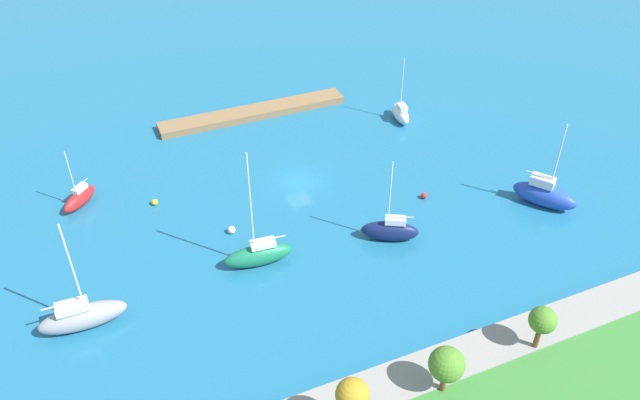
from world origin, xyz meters
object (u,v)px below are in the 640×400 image
(sailboat_green_along_channel, at_px, (258,254))
(mooring_buoy_white, at_px, (232,230))
(sailboat_gray_near_pier, at_px, (82,316))
(mooring_buoy_red, at_px, (424,196))
(park_tree_midwest, at_px, (352,395))
(sailboat_white_inner_mooring, at_px, (400,113))
(pier_dock, at_px, (253,112))
(sailboat_blue_by_breakwater, at_px, (544,194))
(sailboat_red_center_basin, at_px, (80,198))
(mooring_buoy_yellow, at_px, (155,202))
(park_tree_center, at_px, (543,321))
(sailboat_navy_off_beacon, at_px, (390,230))
(park_tree_east, at_px, (447,365))

(sailboat_green_along_channel, distance_m, mooring_buoy_white, 5.42)
(sailboat_gray_near_pier, relative_size, mooring_buoy_red, 16.25)
(park_tree_midwest, relative_size, mooring_buoy_white, 6.67)
(sailboat_gray_near_pier, height_order, sailboat_white_inner_mooring, sailboat_gray_near_pier)
(park_tree_midwest, relative_size, sailboat_green_along_channel, 0.42)
(pier_dock, bearing_deg, sailboat_blue_by_breakwater, 125.72)
(sailboat_red_center_basin, bearing_deg, mooring_buoy_yellow, 112.56)
(park_tree_midwest, height_order, mooring_buoy_white, park_tree_midwest)
(park_tree_center, relative_size, sailboat_navy_off_beacon, 0.46)
(sailboat_white_inner_mooring, height_order, mooring_buoy_red, sailboat_white_inner_mooring)
(pier_dock, distance_m, mooring_buoy_yellow, 20.87)
(sailboat_white_inner_mooring, bearing_deg, mooring_buoy_yellow, 108.88)
(sailboat_red_center_basin, relative_size, mooring_buoy_yellow, 10.02)
(mooring_buoy_white, xyz_separation_m, mooring_buoy_yellow, (5.99, -7.58, -0.05))
(park_tree_midwest, bearing_deg, pier_dock, -100.26)
(sailboat_red_center_basin, distance_m, mooring_buoy_white, 16.77)
(sailboat_green_along_channel, relative_size, mooring_buoy_red, 18.54)
(sailboat_gray_near_pier, bearing_deg, sailboat_blue_by_breakwater, -0.94)
(park_tree_center, xyz_separation_m, sailboat_blue_by_breakwater, (-13.72, -15.59, -2.72))
(sailboat_gray_near_pier, bearing_deg, sailboat_green_along_channel, 6.58)
(mooring_buoy_red, bearing_deg, mooring_buoy_yellow, -20.96)
(sailboat_blue_by_breakwater, height_order, mooring_buoy_white, sailboat_blue_by_breakwater)
(mooring_buoy_yellow, bearing_deg, mooring_buoy_white, 128.34)
(sailboat_gray_near_pier, bearing_deg, park_tree_midwest, -48.05)
(sailboat_green_along_channel, height_order, mooring_buoy_white, sailboat_green_along_channel)
(sailboat_white_inner_mooring, relative_size, sailboat_blue_by_breakwater, 0.86)
(pier_dock, bearing_deg, sailboat_green_along_channel, 72.66)
(sailboat_blue_by_breakwater, xyz_separation_m, mooring_buoy_red, (10.70, -5.81, -0.99))
(park_tree_center, distance_m, sailboat_gray_near_pier, 36.22)
(sailboat_navy_off_beacon, xyz_separation_m, mooring_buoy_yellow, (19.72, -14.54, -0.81))
(park_tree_east, relative_size, sailboat_gray_near_pier, 0.38)
(mooring_buoy_red, bearing_deg, park_tree_center, 81.97)
(park_tree_east, height_order, mooring_buoy_red, park_tree_east)
(sailboat_navy_off_beacon, height_order, mooring_buoy_white, sailboat_navy_off_beacon)
(sailboat_red_center_basin, bearing_deg, park_tree_midwest, 66.97)
(pier_dock, xyz_separation_m, park_tree_east, (0.87, 46.02, 3.38))
(sailboat_blue_by_breakwater, bearing_deg, sailboat_gray_near_pier, -126.85)
(park_tree_center, bearing_deg, pier_dock, -80.27)
(sailboat_green_along_channel, height_order, mooring_buoy_red, sailboat_green_along_channel)
(sailboat_navy_off_beacon, relative_size, sailboat_white_inner_mooring, 1.08)
(sailboat_white_inner_mooring, bearing_deg, park_tree_east, 163.96)
(mooring_buoy_yellow, bearing_deg, pier_dock, -137.61)
(mooring_buoy_white, bearing_deg, park_tree_midwest, 92.37)
(park_tree_center, relative_size, sailboat_white_inner_mooring, 0.50)
(park_tree_east, height_order, mooring_buoy_yellow, park_tree_east)
(sailboat_blue_by_breakwater, distance_m, mooring_buoy_white, 32.05)
(sailboat_navy_off_beacon, bearing_deg, mooring_buoy_white, 1.98)
(mooring_buoy_white, bearing_deg, sailboat_white_inner_mooring, -153.25)
(park_tree_center, distance_m, mooring_buoy_red, 21.93)
(sailboat_blue_by_breakwater, distance_m, mooring_buoy_red, 12.21)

